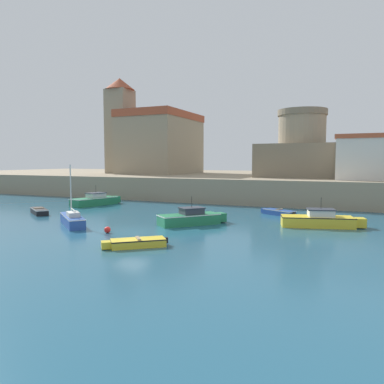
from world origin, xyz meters
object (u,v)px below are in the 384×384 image
at_px(dinghy_black_6, 39,211).
at_px(fortress, 301,154).
at_px(dinghy_blue_1, 278,212).
at_px(harbor_shed_mid_row, 367,157).
at_px(sailboat_blue_2, 72,219).
at_px(dinghy_yellow_0, 136,242).
at_px(motorboat_green_3, 191,218).
at_px(motorboat_yellow_5, 320,220).
at_px(motorboat_green_4, 96,200).
at_px(mooring_buoy, 107,230).
at_px(church, 155,140).

xyz_separation_m(dinghy_black_6, fortress, (21.42, 25.84, 5.89)).
bearing_deg(dinghy_blue_1, harbor_shed_mid_row, 54.99).
bearing_deg(sailboat_blue_2, dinghy_yellow_0, -26.50).
bearing_deg(harbor_shed_mid_row, sailboat_blue_2, -132.91).
height_order(dinghy_yellow_0, motorboat_green_3, motorboat_green_3).
distance_m(motorboat_green_3, motorboat_yellow_5, 10.23).
bearing_deg(dinghy_black_6, harbor_shed_mid_row, 33.87).
height_order(sailboat_blue_2, motorboat_green_4, sailboat_blue_2).
distance_m(motorboat_green_3, harbor_shed_mid_row, 23.93).
bearing_deg(mooring_buoy, motorboat_green_4, 130.98).
relative_size(dinghy_yellow_0, fortress, 0.32).
bearing_deg(mooring_buoy, church, 114.38).
bearing_deg(mooring_buoy, dinghy_blue_1, 55.81).
relative_size(sailboat_blue_2, fortress, 0.46).
distance_m(motorboat_yellow_5, harbor_shed_mid_row, 17.31).
relative_size(motorboat_green_3, mooring_buoy, 11.51).
xyz_separation_m(mooring_buoy, harbor_shed_mid_row, (17.27, 25.08, 5.39)).
height_order(motorboat_green_4, church, church).
xyz_separation_m(sailboat_blue_2, motorboat_green_3, (8.66, 4.25, 0.06)).
bearing_deg(motorboat_green_3, dinghy_black_6, -178.39).
height_order(dinghy_yellow_0, motorboat_green_4, motorboat_green_4).
bearing_deg(harbor_shed_mid_row, church, 163.42).
relative_size(motorboat_yellow_5, mooring_buoy, 14.09).
relative_size(fortress, harbor_shed_mid_row, 1.63).
relative_size(sailboat_blue_2, dinghy_black_6, 1.32).
bearing_deg(motorboat_yellow_5, mooring_buoy, -147.18).
xyz_separation_m(motorboat_green_3, motorboat_green_4, (-15.71, 7.64, 0.03)).
distance_m(dinghy_yellow_0, fortress, 34.94).
height_order(sailboat_blue_2, motorboat_green_3, sailboat_blue_2).
height_order(motorboat_yellow_5, harbor_shed_mid_row, harbor_shed_mid_row).
distance_m(dinghy_yellow_0, sailboat_blue_2, 9.94).
bearing_deg(motorboat_yellow_5, motorboat_green_4, 169.90).
bearing_deg(motorboat_yellow_5, church, 138.69).
distance_m(mooring_buoy, harbor_shed_mid_row, 30.92).
xyz_separation_m(motorboat_yellow_5, dinghy_black_6, (-25.94, -3.56, -0.25)).
bearing_deg(church, motorboat_green_4, -79.04).
xyz_separation_m(fortress, harbor_shed_mid_row, (8.00, -6.10, -0.56)).
distance_m(sailboat_blue_2, motorboat_yellow_5, 19.82).
relative_size(sailboat_blue_2, motorboat_yellow_5, 0.76).
height_order(dinghy_black_6, mooring_buoy, dinghy_black_6).
height_order(dinghy_blue_1, motorboat_yellow_5, motorboat_yellow_5).
xyz_separation_m(motorboat_green_3, fortress, (5.22, 25.39, 5.64)).
relative_size(dinghy_blue_1, mooring_buoy, 7.89).
xyz_separation_m(dinghy_blue_1, sailboat_blue_2, (-14.17, -12.53, 0.20)).
relative_size(motorboat_green_3, motorboat_yellow_5, 0.82).
xyz_separation_m(dinghy_black_6, mooring_buoy, (12.15, -5.33, -0.07)).
relative_size(mooring_buoy, church, 0.03).
relative_size(dinghy_yellow_0, dinghy_blue_1, 0.97).
bearing_deg(dinghy_blue_1, mooring_buoy, -124.19).
bearing_deg(dinghy_yellow_0, fortress, 81.67).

